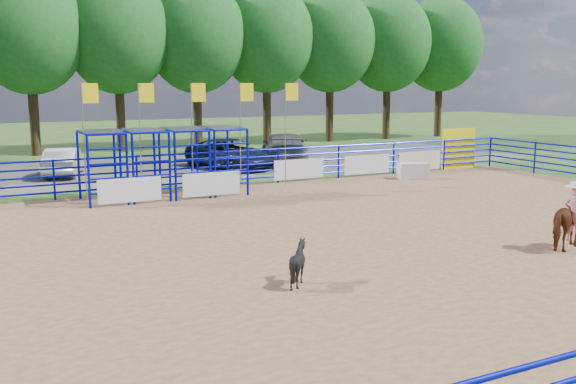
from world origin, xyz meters
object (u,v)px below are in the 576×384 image
(horse_and_rider, at_px, (575,217))
(calf, at_px, (298,263))
(car_c, at_px, (230,154))
(car_d, at_px, (284,148))
(announcer_table, at_px, (413,171))
(car_b, at_px, (64,161))

(horse_and_rider, relative_size, calf, 2.64)
(car_c, height_order, car_d, car_d)
(announcer_table, bearing_deg, calf, -136.41)
(horse_and_rider, bearing_deg, car_d, 85.63)
(car_b, xyz_separation_m, car_d, (11.04, -0.44, 0.14))
(car_b, distance_m, car_c, 7.83)
(announcer_table, height_order, car_d, car_d)
(calf, bearing_deg, announcer_table, -54.79)
(announcer_table, height_order, calf, calf)
(horse_and_rider, xyz_separation_m, car_c, (-1.80, 18.75, -0.13))
(calf, bearing_deg, car_c, -26.03)
(calf, bearing_deg, horse_and_rider, -103.27)
(announcer_table, height_order, horse_and_rider, horse_and_rider)
(car_b, height_order, car_d, car_d)
(horse_and_rider, relative_size, car_d, 0.44)
(announcer_table, relative_size, car_b, 0.33)
(announcer_table, bearing_deg, car_c, 129.48)
(car_b, height_order, car_c, car_c)
(calf, relative_size, car_d, 0.17)
(calf, xyz_separation_m, car_c, (5.76, 18.10, 0.25))
(announcer_table, relative_size, calf, 1.43)
(car_d, bearing_deg, car_b, 20.76)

